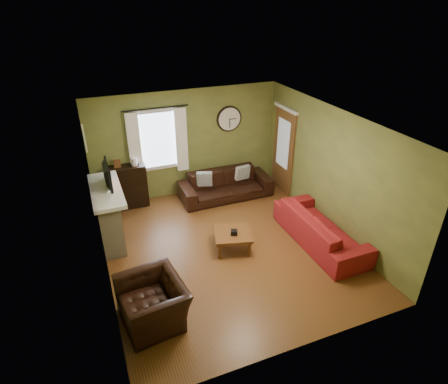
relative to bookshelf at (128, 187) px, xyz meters
name	(u,v)px	position (x,y,z in m)	size (l,w,h in m)	color
floor	(227,247)	(1.53, -2.39, -0.52)	(4.60, 5.20, 0.00)	brown
ceiling	(227,123)	(1.53, -2.39, 2.08)	(4.60, 5.20, 0.00)	white
wall_left	(98,215)	(-0.77, -2.39, 0.78)	(0.00, 5.20, 2.60)	olive
wall_right	(331,171)	(3.83, -2.39, 0.78)	(0.00, 5.20, 2.60)	olive
wall_back	(186,144)	(1.53, 0.21, 0.78)	(4.60, 0.00, 2.60)	olive
wall_front	(304,279)	(1.53, -4.99, 0.78)	(4.60, 0.00, 2.60)	olive
fireplace	(109,217)	(-0.57, -1.24, 0.03)	(0.40, 1.40, 1.10)	#BFAC92
firebox	(120,225)	(-0.38, -1.24, -0.22)	(0.04, 0.60, 0.55)	black
mantel	(106,191)	(-0.54, -1.24, 0.62)	(0.58, 1.60, 0.08)	white
tv	(104,177)	(-0.52, -1.09, 0.84)	(0.60, 0.08, 0.35)	black
tv_screen	(108,174)	(-0.44, -1.09, 0.89)	(0.02, 0.62, 0.36)	#994C3F
medallion_left	(86,144)	(-0.75, -1.59, 1.73)	(0.28, 0.28, 0.03)	white
medallion_mid	(84,138)	(-0.75, -1.24, 1.73)	(0.28, 0.28, 0.03)	white
medallion_right	(83,132)	(-0.75, -0.89, 1.73)	(0.28, 0.28, 0.03)	white
window_pane	(157,140)	(0.83, 0.19, 0.98)	(1.00, 0.02, 1.30)	silver
curtain_rod	(155,108)	(0.83, 0.09, 1.75)	(0.03, 0.03, 1.50)	black
curtain_left	(135,147)	(0.28, 0.09, 0.93)	(0.28, 0.04, 1.55)	white
curtain_right	(181,140)	(1.38, 0.09, 0.93)	(0.28, 0.04, 1.55)	white
wall_clock	(229,119)	(2.63, 0.16, 1.28)	(0.64, 0.06, 0.64)	white
door	(283,151)	(3.80, -0.54, 0.53)	(0.05, 0.90, 2.10)	brown
bookshelf	(128,187)	(0.00, 0.00, 0.00)	(0.87, 0.37, 1.04)	black
book	(128,164)	(0.09, 0.29, 0.44)	(0.15, 0.21, 0.02)	brown
sofa_brown	(226,185)	(2.30, -0.42, -0.19)	(2.25, 0.88, 0.66)	black
pillow_left	(243,173)	(2.78, -0.36, 0.03)	(0.36, 0.11, 0.36)	#91999E
pillow_right	(204,179)	(1.78, -0.34, 0.03)	(0.37, 0.11, 0.37)	#91999E
sofa_red	(321,228)	(3.36, -2.92, -0.18)	(2.29, 0.90, 0.67)	maroon
armchair	(153,302)	(-0.23, -3.68, -0.17)	(1.06, 0.93, 0.69)	black
coffee_table	(232,240)	(1.62, -2.45, -0.33)	(0.71, 0.71, 0.38)	brown
tissue_box	(234,233)	(1.62, -2.53, -0.12)	(0.12, 0.12, 0.09)	black
wine_glass_a	(109,196)	(-0.52, -1.74, 0.76)	(0.07, 0.07, 0.19)	white
wine_glass_b	(109,196)	(-0.52, -1.74, 0.76)	(0.07, 0.07, 0.20)	white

